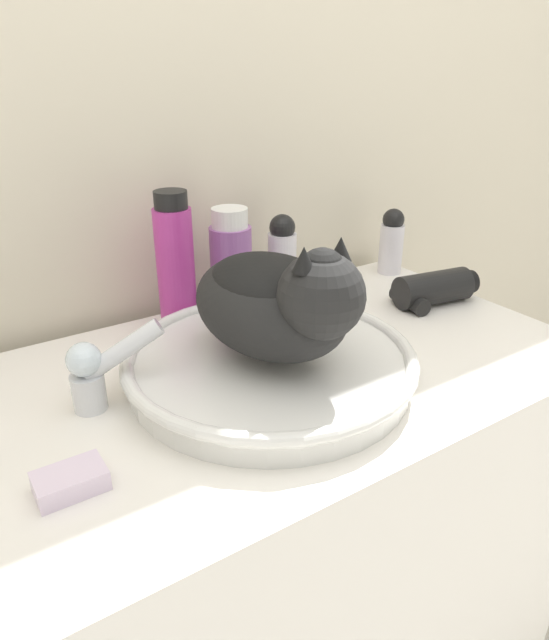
% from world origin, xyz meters
% --- Properties ---
extents(wall_back, '(8.00, 0.05, 2.40)m').
position_xyz_m(wall_back, '(0.00, 0.61, 1.20)').
color(wall_back, beige).
rests_on(wall_back, ground_plane).
extents(vanity_counter, '(1.10, 0.55, 0.85)m').
position_xyz_m(vanity_counter, '(0.00, 0.28, 0.43)').
color(vanity_counter, white).
rests_on(vanity_counter, ground_plane).
extents(sink_basin, '(0.42, 0.42, 0.05)m').
position_xyz_m(sink_basin, '(0.04, 0.25, 0.88)').
color(sink_basin, silver).
rests_on(sink_basin, vanity_counter).
extents(cat, '(0.25, 0.30, 0.18)m').
position_xyz_m(cat, '(0.04, 0.23, 0.98)').
color(cat, black).
rests_on(cat, sink_basin).
extents(faucet, '(0.13, 0.06, 0.12)m').
position_xyz_m(faucet, '(-0.19, 0.31, 0.91)').
color(faucet, silver).
rests_on(faucet, vanity_counter).
extents(shampoo_bottle_tall, '(0.06, 0.06, 0.23)m').
position_xyz_m(shampoo_bottle_tall, '(0.01, 0.49, 0.97)').
color(shampoo_bottle_tall, '#B2338C').
rests_on(shampoo_bottle_tall, vanity_counter).
extents(lotion_bottle_white, '(0.05, 0.05, 0.17)m').
position_xyz_m(lotion_bottle_white, '(0.22, 0.49, 0.94)').
color(lotion_bottle_white, silver).
rests_on(lotion_bottle_white, vanity_counter).
extents(deodorant_stick, '(0.05, 0.05, 0.14)m').
position_xyz_m(deodorant_stick, '(0.50, 0.49, 0.92)').
color(deodorant_stick, silver).
rests_on(deodorant_stick, vanity_counter).
extents(mouthwash_bottle, '(0.07, 0.07, 0.19)m').
position_xyz_m(mouthwash_bottle, '(0.11, 0.49, 0.94)').
color(mouthwash_bottle, '#93569E').
rests_on(mouthwash_bottle, vanity_counter).
extents(hair_dryer, '(0.17, 0.10, 0.06)m').
position_xyz_m(hair_dryer, '(0.45, 0.31, 0.88)').
color(hair_dryer, black).
rests_on(hair_dryer, vanity_counter).
extents(soap_bar, '(0.07, 0.05, 0.02)m').
position_xyz_m(soap_bar, '(-0.26, 0.17, 0.86)').
color(soap_bar, silver).
rests_on(soap_bar, vanity_counter).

